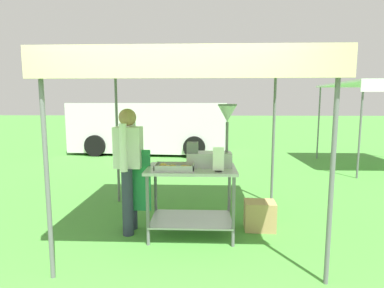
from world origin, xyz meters
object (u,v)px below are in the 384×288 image
(vendor, at_px, (129,164))
(donut_fryer, at_px, (212,146))
(donut_cart, at_px, (191,187))
(menu_sign, at_px, (218,161))
(donut_tray, at_px, (174,168))
(van_white, at_px, (151,127))
(stall_canopy, at_px, (192,69))
(supply_crate, at_px, (260,215))

(vendor, bearing_deg, donut_fryer, -0.05)
(donut_cart, bearing_deg, menu_sign, -35.95)
(donut_cart, height_order, menu_sign, menu_sign)
(donut_cart, bearing_deg, vendor, 174.31)
(donut_fryer, height_order, menu_sign, donut_fryer)
(donut_tray, distance_m, van_white, 6.95)
(stall_canopy, height_order, van_white, stall_canopy)
(supply_crate, bearing_deg, van_white, 111.56)
(donut_cart, bearing_deg, donut_tray, -146.07)
(stall_canopy, xyz_separation_m, van_white, (-1.64, 6.56, -1.21))
(vendor, bearing_deg, menu_sign, -15.63)
(stall_canopy, height_order, menu_sign, stall_canopy)
(vendor, bearing_deg, donut_cart, -5.69)
(donut_cart, xyz_separation_m, donut_fryer, (0.26, 0.08, 0.51))
(vendor, xyz_separation_m, van_white, (-0.84, 6.58, -0.03))
(donut_tray, xyz_separation_m, menu_sign, (0.53, -0.10, 0.10))
(donut_tray, distance_m, donut_fryer, 0.57)
(donut_tray, xyz_separation_m, van_white, (-1.44, 6.80, -0.03))
(supply_crate, distance_m, van_white, 6.96)
(supply_crate, bearing_deg, donut_tray, -162.15)
(donut_cart, xyz_separation_m, van_white, (-1.64, 6.66, 0.25))
(stall_canopy, xyz_separation_m, menu_sign, (0.32, -0.33, -1.08))
(van_white, bearing_deg, donut_fryer, -73.86)
(van_white, bearing_deg, supply_crate, -68.44)
(donut_fryer, relative_size, van_white, 0.15)
(stall_canopy, bearing_deg, menu_sign, -45.76)
(donut_fryer, bearing_deg, menu_sign, -78.89)
(donut_tray, height_order, van_white, van_white)
(donut_tray, xyz_separation_m, vendor, (-0.59, 0.22, -0.00))
(menu_sign, relative_size, supply_crate, 0.69)
(donut_fryer, bearing_deg, donut_tray, -155.09)
(supply_crate, bearing_deg, menu_sign, -141.96)
(vendor, bearing_deg, stall_canopy, 1.29)
(donut_cart, bearing_deg, donut_fryer, 16.73)
(stall_canopy, height_order, donut_tray, stall_canopy)
(van_white, bearing_deg, donut_cart, -76.15)
(donut_tray, distance_m, vendor, 0.63)
(stall_canopy, relative_size, donut_cart, 2.54)
(donut_fryer, relative_size, supply_crate, 1.88)
(donut_fryer, bearing_deg, supply_crate, 12.29)
(supply_crate, bearing_deg, stall_canopy, -172.38)
(supply_crate, bearing_deg, donut_fryer, -167.71)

